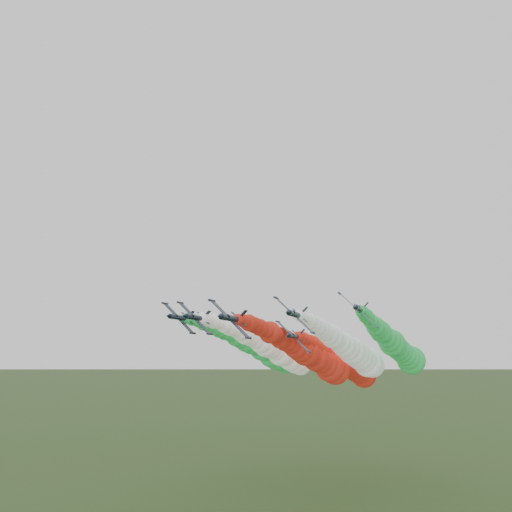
{
  "coord_description": "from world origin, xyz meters",
  "views": [
    {
      "loc": [
        27.51,
        -97.9,
        34.59
      ],
      "look_at": [
        -3.21,
        -3.24,
        53.73
      ],
      "focal_mm": 35.0,
      "sensor_mm": 36.0,
      "label": 1
    }
  ],
  "objects_px": {
    "jet_outer_left": "(261,350)",
    "jet_outer_right": "(397,347)",
    "jet_trail": "(347,364)",
    "jet_inner_left": "(276,351)",
    "jet_lead": "(312,356)",
    "jet_inner_right": "(353,352)"
  },
  "relations": [
    {
      "from": "jet_outer_left",
      "to": "jet_inner_right",
      "type": "bearing_deg",
      "value": -16.23
    },
    {
      "from": "jet_trail",
      "to": "jet_inner_right",
      "type": "bearing_deg",
      "value": -76.53
    },
    {
      "from": "jet_outer_right",
      "to": "jet_trail",
      "type": "relative_size",
      "value": 1.0
    },
    {
      "from": "jet_outer_left",
      "to": "jet_outer_right",
      "type": "bearing_deg",
      "value": 0.04
    },
    {
      "from": "jet_lead",
      "to": "jet_trail",
      "type": "height_order",
      "value": "jet_lead"
    },
    {
      "from": "jet_inner_left",
      "to": "jet_inner_right",
      "type": "relative_size",
      "value": 1.0
    },
    {
      "from": "jet_inner_left",
      "to": "jet_inner_right",
      "type": "height_order",
      "value": "jet_inner_left"
    },
    {
      "from": "jet_inner_left",
      "to": "jet_inner_right",
      "type": "distance_m",
      "value": 22.3
    },
    {
      "from": "jet_lead",
      "to": "jet_outer_left",
      "type": "bearing_deg",
      "value": 139.05
    },
    {
      "from": "jet_inner_right",
      "to": "jet_outer_left",
      "type": "bearing_deg",
      "value": 163.77
    },
    {
      "from": "jet_trail",
      "to": "jet_inner_left",
      "type": "bearing_deg",
      "value": -143.65
    },
    {
      "from": "jet_outer_left",
      "to": "jet_outer_right",
      "type": "relative_size",
      "value": 0.99
    },
    {
      "from": "jet_trail",
      "to": "jet_outer_left",
      "type": "bearing_deg",
      "value": -158.29
    },
    {
      "from": "jet_lead",
      "to": "jet_inner_left",
      "type": "height_order",
      "value": "jet_inner_left"
    },
    {
      "from": "jet_lead",
      "to": "jet_trail",
      "type": "relative_size",
      "value": 1.0
    },
    {
      "from": "jet_inner_left",
      "to": "jet_trail",
      "type": "xyz_separation_m",
      "value": [
        17.78,
        13.09,
        -3.8
      ]
    },
    {
      "from": "jet_outer_left",
      "to": "jet_outer_right",
      "type": "distance_m",
      "value": 38.03
    },
    {
      "from": "jet_outer_right",
      "to": "jet_trail",
      "type": "bearing_deg",
      "value": 148.01
    },
    {
      "from": "jet_lead",
      "to": "jet_inner_left",
      "type": "distance_m",
      "value": 17.68
    },
    {
      "from": "jet_inner_right",
      "to": "jet_outer_right",
      "type": "bearing_deg",
      "value": 36.9
    },
    {
      "from": "jet_outer_left",
      "to": "jet_outer_right",
      "type": "height_order",
      "value": "jet_outer_right"
    },
    {
      "from": "jet_outer_right",
      "to": "jet_trail",
      "type": "height_order",
      "value": "jet_outer_right"
    }
  ]
}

